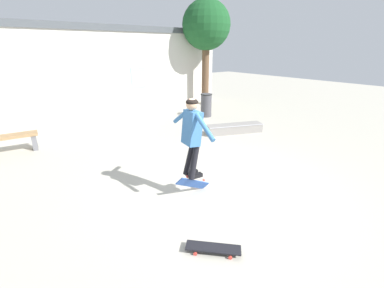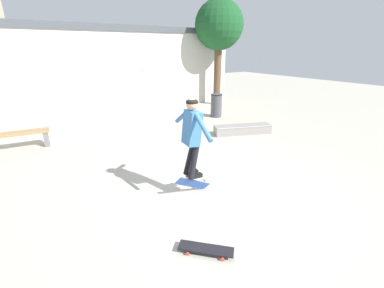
% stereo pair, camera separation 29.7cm
% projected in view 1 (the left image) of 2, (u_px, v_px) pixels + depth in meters
% --- Properties ---
extents(ground_plane, '(40.00, 40.00, 0.00)m').
position_uv_depth(ground_plane, '(215.00, 187.00, 5.33)').
color(ground_plane, '#B2AD9E').
extents(building_backdrop, '(13.23, 0.52, 4.66)m').
position_uv_depth(building_backdrop, '(91.00, 70.00, 10.37)').
color(building_backdrop, beige).
rests_on(building_backdrop, ground_plane).
extents(tree_right, '(2.26, 2.26, 4.85)m').
position_uv_depth(tree_right, '(206.00, 27.00, 11.99)').
color(tree_right, brown).
rests_on(tree_right, ground_plane).
extents(park_bench, '(1.77, 0.54, 0.51)m').
position_uv_depth(park_bench, '(1.00, 141.00, 6.84)').
color(park_bench, '#99754C').
rests_on(park_bench, ground_plane).
extents(skate_ledge, '(1.94, 1.11, 0.30)m').
position_uv_depth(skate_ledge, '(234.00, 128.00, 8.68)').
color(skate_ledge, gray).
rests_on(skate_ledge, ground_plane).
extents(trash_bin, '(0.49, 0.49, 0.95)m').
position_uv_depth(trash_bin, '(206.00, 105.00, 10.67)').
color(trash_bin, '#47474C').
rests_on(trash_bin, ground_plane).
extents(skater, '(0.33, 1.36, 1.50)m').
position_uv_depth(skater, '(192.00, 132.00, 4.60)').
color(skater, teal).
extents(skateboard_flipping, '(0.78, 0.22, 0.52)m').
position_uv_depth(skateboard_flipping, '(193.00, 183.00, 4.99)').
color(skateboard_flipping, '#2D519E').
extents(skateboard_resting, '(0.69, 0.69, 0.08)m').
position_uv_depth(skateboard_resting, '(213.00, 248.00, 3.61)').
color(skateboard_resting, black).
rests_on(skateboard_resting, ground_plane).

